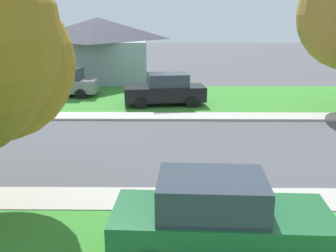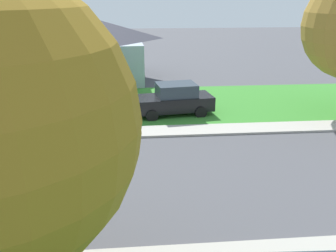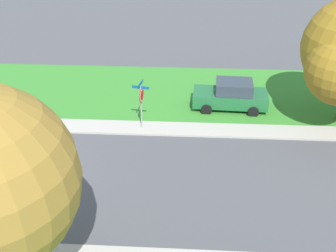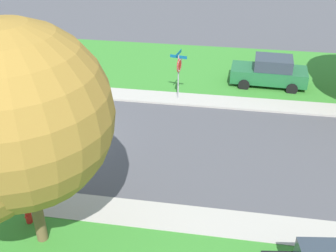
% 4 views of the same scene
% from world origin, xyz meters
% --- Properties ---
extents(sidewalk_east, '(1.40, 56.00, 0.10)m').
position_xyz_m(sidewalk_east, '(4.70, 12.00, 0.05)').
color(sidewalk_east, '#ADA89E').
rests_on(sidewalk_east, ground).
extents(lawn_east, '(8.00, 56.00, 0.08)m').
position_xyz_m(lawn_east, '(9.40, 12.00, 0.04)').
color(lawn_east, '#38842D').
rests_on(lawn_east, ground).
extents(sidewalk_west, '(1.40, 56.00, 0.10)m').
position_xyz_m(sidewalk_west, '(-4.70, 12.00, 0.05)').
color(sidewalk_west, '#ADA89E').
rests_on(sidewalk_west, ground).
extents(car_black_behind_trees, '(2.47, 4.50, 1.76)m').
position_xyz_m(car_black_behind_trees, '(7.35, 11.15, 0.87)').
color(car_black_behind_trees, black).
rests_on(car_black_behind_trees, ground).
extents(car_green_far_down_street, '(2.19, 4.38, 1.76)m').
position_xyz_m(car_green_far_down_street, '(-7.37, 9.85, 0.87)').
color(car_green_far_down_street, '#1E6033').
rests_on(car_green_far_down_street, ground).
extents(car_grey_across_road, '(2.09, 4.33, 1.76)m').
position_xyz_m(car_grey_across_road, '(9.79, 17.37, 0.87)').
color(car_grey_across_road, gray).
rests_on(car_grey_across_road, ground).
extents(house_right_setback, '(9.43, 8.30, 4.60)m').
position_xyz_m(house_right_setback, '(17.29, 16.38, 2.38)').
color(house_right_setback, '#93A3B2').
rests_on(house_right_setback, ground).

